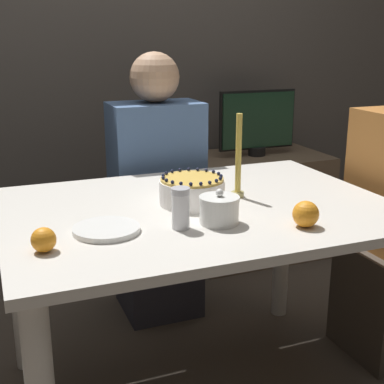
{
  "coord_description": "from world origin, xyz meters",
  "views": [
    {
      "loc": [
        -0.64,
        -1.56,
        1.26
      ],
      "look_at": [
        -0.01,
        0.03,
        0.76
      ],
      "focal_mm": 50.0,
      "sensor_mm": 36.0,
      "label": 1
    }
  ],
  "objects_px": {
    "candle": "(238,163)",
    "tv_monitor": "(258,122)",
    "cake": "(192,191)",
    "sugar_bowl": "(219,210)",
    "person_man_blue_shirt": "(157,204)",
    "sugar_shaker": "(181,208)"
  },
  "relations": [
    {
      "from": "candle",
      "to": "tv_monitor",
      "type": "xyz_separation_m",
      "value": [
        0.65,
        1.06,
        -0.05
      ]
    },
    {
      "from": "cake",
      "to": "sugar_bowl",
      "type": "bearing_deg",
      "value": -88.84
    },
    {
      "from": "sugar_bowl",
      "to": "person_man_blue_shirt",
      "type": "bearing_deg",
      "value": 84.96
    },
    {
      "from": "sugar_bowl",
      "to": "tv_monitor",
      "type": "height_order",
      "value": "tv_monitor"
    },
    {
      "from": "tv_monitor",
      "to": "person_man_blue_shirt",
      "type": "bearing_deg",
      "value": -149.31
    },
    {
      "from": "sugar_shaker",
      "to": "tv_monitor",
      "type": "bearing_deg",
      "value": 53.88
    },
    {
      "from": "sugar_shaker",
      "to": "candle",
      "type": "bearing_deg",
      "value": 37.49
    },
    {
      "from": "sugar_shaker",
      "to": "candle",
      "type": "height_order",
      "value": "candle"
    },
    {
      "from": "sugar_shaker",
      "to": "person_man_blue_shirt",
      "type": "height_order",
      "value": "person_man_blue_shirt"
    },
    {
      "from": "sugar_bowl",
      "to": "tv_monitor",
      "type": "xyz_separation_m",
      "value": [
        0.82,
        1.29,
        0.03
      ]
    },
    {
      "from": "sugar_shaker",
      "to": "tv_monitor",
      "type": "height_order",
      "value": "tv_monitor"
    },
    {
      "from": "candle",
      "to": "person_man_blue_shirt",
      "type": "bearing_deg",
      "value": 98.9
    },
    {
      "from": "cake",
      "to": "sugar_bowl",
      "type": "distance_m",
      "value": 0.21
    },
    {
      "from": "candle",
      "to": "tv_monitor",
      "type": "bearing_deg",
      "value": 58.71
    },
    {
      "from": "candle",
      "to": "cake",
      "type": "bearing_deg",
      "value": -174.91
    },
    {
      "from": "tv_monitor",
      "to": "sugar_bowl",
      "type": "bearing_deg",
      "value": -122.41
    },
    {
      "from": "cake",
      "to": "candle",
      "type": "height_order",
      "value": "candle"
    },
    {
      "from": "cake",
      "to": "sugar_shaker",
      "type": "bearing_deg",
      "value": -119.3
    },
    {
      "from": "cake",
      "to": "person_man_blue_shirt",
      "type": "xyz_separation_m",
      "value": [
        0.08,
        0.64,
        -0.24
      ]
    },
    {
      "from": "sugar_shaker",
      "to": "cake",
      "type": "bearing_deg",
      "value": 60.7
    },
    {
      "from": "sugar_shaker",
      "to": "sugar_bowl",
      "type": "bearing_deg",
      "value": -0.07
    },
    {
      "from": "cake",
      "to": "sugar_bowl",
      "type": "height_order",
      "value": "sugar_bowl"
    }
  ]
}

